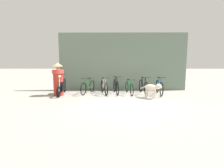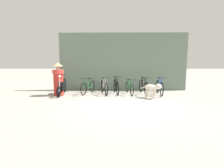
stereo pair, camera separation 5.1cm
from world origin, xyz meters
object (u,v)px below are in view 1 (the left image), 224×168
(bicycle_2, at_px, (116,86))
(bicycle_3, at_px, (129,88))
(bicycle_5, at_px, (159,87))
(bicycle_0, at_px, (88,87))
(person_in_robes, at_px, (58,79))
(bicycle_4, at_px, (143,87))
(motorcycle, at_px, (62,86))
(stray_dog, at_px, (152,88))
(bicycle_1, at_px, (104,87))

(bicycle_2, relative_size, bicycle_3, 1.04)
(bicycle_5, bearing_deg, bicycle_0, -90.50)
(person_in_robes, bearing_deg, bicycle_0, -153.03)
(bicycle_4, relative_size, motorcycle, 0.94)
(bicycle_3, xyz_separation_m, bicycle_4, (0.75, 0.12, 0.04))
(bicycle_3, distance_m, stray_dog, 1.42)
(bicycle_0, distance_m, person_in_robes, 1.56)
(bicycle_0, relative_size, bicycle_2, 0.95)
(bicycle_1, height_order, stray_dog, bicycle_1)
(bicycle_0, relative_size, bicycle_4, 0.92)
(bicycle_0, distance_m, bicycle_2, 1.48)
(bicycle_0, xyz_separation_m, stray_dog, (3.13, -1.17, 0.14))
(motorcycle, xyz_separation_m, stray_dog, (4.43, -0.85, 0.05))
(bicycle_3, distance_m, motorcycle, 3.46)
(bicycle_0, xyz_separation_m, bicycle_1, (0.86, -0.07, 0.01))
(bicycle_0, height_order, bicycle_2, bicycle_2)
(bicycle_1, relative_size, bicycle_2, 0.94)
(bicycle_1, height_order, person_in_robes, person_in_robes)
(bicycle_1, relative_size, bicycle_4, 0.92)
(bicycle_2, height_order, bicycle_4, bicycle_2)
(bicycle_3, relative_size, bicycle_4, 0.94)
(bicycle_2, relative_size, motorcycle, 0.92)
(bicycle_0, height_order, bicycle_3, bicycle_0)
(bicycle_4, relative_size, bicycle_5, 1.05)
(bicycle_5, bearing_deg, bicycle_4, -100.61)
(motorcycle, relative_size, person_in_robes, 1.16)
(bicycle_5, bearing_deg, person_in_robes, -83.32)
(person_in_robes, bearing_deg, bicycle_4, -168.00)
(bicycle_2, relative_size, bicycle_4, 0.97)
(bicycle_0, distance_m, bicycle_4, 2.91)
(bicycle_2, distance_m, person_in_robes, 2.93)
(bicycle_1, height_order, bicycle_5, bicycle_5)
(bicycle_0, bearing_deg, stray_dog, 85.93)
(bicycle_1, xyz_separation_m, motorcycle, (-2.15, -0.25, 0.08))
(bicycle_0, relative_size, motorcycle, 0.87)
(bicycle_0, bearing_deg, bicycle_4, 105.95)
(bicycle_1, bearing_deg, bicycle_5, 72.64)
(bicycle_5, relative_size, person_in_robes, 1.04)
(bicycle_1, xyz_separation_m, stray_dog, (2.28, -1.10, 0.13))
(bicycle_3, bearing_deg, person_in_robes, -91.78)
(bicycle_1, distance_m, bicycle_2, 0.62)
(bicycle_0, xyz_separation_m, bicycle_4, (2.91, -0.03, 0.03))
(bicycle_0, xyz_separation_m, person_in_robes, (-1.38, -0.56, 0.49))
(bicycle_2, relative_size, bicycle_5, 1.02)
(bicycle_1, bearing_deg, motorcycle, -97.74)
(bicycle_5, height_order, stray_dog, bicycle_5)
(bicycle_5, xyz_separation_m, stray_dog, (-0.57, -0.96, 0.11))
(bicycle_3, xyz_separation_m, stray_dog, (0.97, -1.03, 0.15))
(bicycle_2, distance_m, bicycle_5, 2.23)
(bicycle_3, relative_size, motorcycle, 0.88)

